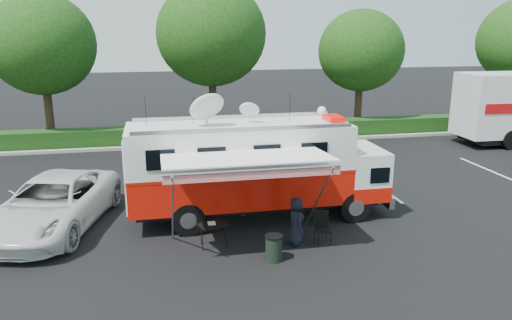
% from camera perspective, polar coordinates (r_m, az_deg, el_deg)
% --- Properties ---
extents(ground_plane, '(120.00, 120.00, 0.00)m').
position_cam_1_polar(ground_plane, '(17.26, 0.33, -6.53)').
color(ground_plane, black).
rests_on(ground_plane, ground).
extents(back_border, '(60.00, 6.14, 8.87)m').
position_cam_1_polar(back_border, '(29.00, -2.76, 12.33)').
color(back_border, '#9E998E').
rests_on(back_border, ground_plane).
extents(stall_lines, '(24.12, 5.50, 0.01)m').
position_cam_1_polar(stall_lines, '(19.96, -2.85, -3.52)').
color(stall_lines, silver).
rests_on(stall_lines, ground_plane).
extents(command_truck, '(8.72, 2.40, 4.19)m').
position_cam_1_polar(command_truck, '(16.68, 0.09, -0.81)').
color(command_truck, black).
rests_on(command_truck, ground_plane).
extents(awning, '(4.76, 2.47, 2.88)m').
position_cam_1_polar(awning, '(13.93, -0.98, -0.15)').
color(awning, white).
rests_on(awning, ground_plane).
extents(white_suv, '(4.22, 6.54, 1.67)m').
position_cam_1_polar(white_suv, '(17.63, -21.91, -7.20)').
color(white_suv, silver).
rests_on(white_suv, ground_plane).
extents(person, '(0.54, 0.77, 1.49)m').
position_cam_1_polar(person, '(15.25, 4.55, -9.59)').
color(person, black).
rests_on(person, ground_plane).
extents(folding_table, '(1.02, 0.88, 0.74)m').
position_cam_1_polar(folding_table, '(14.83, -4.88, -7.44)').
color(folding_table, black).
rests_on(folding_table, ground_plane).
extents(folding_chair, '(0.62, 0.65, 1.00)m').
position_cam_1_polar(folding_chair, '(15.23, 7.52, -7.26)').
color(folding_chair, black).
rests_on(folding_chair, ground_plane).
extents(trash_bin, '(0.50, 0.50, 0.75)m').
position_cam_1_polar(trash_bin, '(14.08, 2.03, -10.03)').
color(trash_bin, black).
rests_on(trash_bin, ground_plane).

